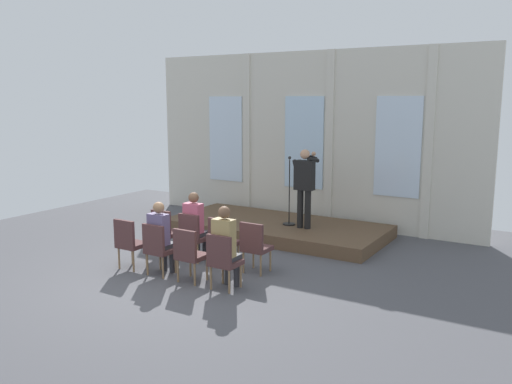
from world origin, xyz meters
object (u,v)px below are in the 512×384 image
at_px(chair_r0_c2, 223,239).
at_px(audience_r1_c1, 161,234).
at_px(chair_r0_c1, 193,234).
at_px(chair_r1_c2, 189,252).
at_px(chair_r1_c3, 223,258).
at_px(audience_r1_c3, 226,243).
at_px(speaker, 305,183).
at_px(chair_r0_c3, 255,244).
at_px(chair_r1_c1, 158,246).
at_px(chair_r0_c0, 165,230).
at_px(mic_stand, 289,210).
at_px(chair_r1_c0, 129,241).
at_px(audience_r0_c1, 195,223).

distance_m(chair_r0_c2, audience_r1_c1, 1.16).
bearing_deg(audience_r1_c1, chair_r0_c1, 90.00).
relative_size(chair_r0_c2, chair_r1_c2, 1.00).
relative_size(chair_r1_c3, audience_r1_c3, 0.68).
distance_m(speaker, chair_r0_c3, 2.61).
bearing_deg(chair_r1_c1, chair_r0_c0, 125.16).
xyz_separation_m(chair_r0_c2, audience_r1_c3, (0.69, -0.91, 0.23)).
distance_m(chair_r0_c0, chair_r1_c1, 1.20).
height_order(mic_stand, chair_r1_c0, mic_stand).
bearing_deg(chair_r0_c0, chair_r1_c1, -54.84).
bearing_deg(chair_r1_c0, chair_r0_c1, 54.84).
height_order(speaker, chair_r0_c3, speaker).
xyz_separation_m(chair_r1_c0, chair_r1_c1, (0.69, 0.00, 0.00)).
bearing_deg(chair_r0_c2, audience_r1_c3, -52.58).
relative_size(speaker, chair_r1_c1, 1.84).
xyz_separation_m(chair_r0_c1, chair_r1_c1, (0.00, -0.98, 0.00)).
xyz_separation_m(mic_stand, audience_r1_c1, (-0.71, -3.49, 0.12)).
bearing_deg(audience_r1_c1, chair_r0_c2, 52.47).
height_order(audience_r0_c1, audience_r1_c1, audience_r0_c1).
bearing_deg(chair_r1_c1, chair_r0_c3, 35.36).
relative_size(speaker, mic_stand, 1.11).
xyz_separation_m(chair_r0_c2, chair_r1_c2, (0.00, -0.98, 0.00)).
height_order(chair_r0_c2, audience_r1_c3, audience_r1_c3).
distance_m(chair_r1_c1, audience_r1_c1, 0.21).
bearing_deg(speaker, chair_r0_c2, -100.11).
bearing_deg(chair_r0_c1, chair_r1_c0, -125.16).
xyz_separation_m(chair_r0_c2, chair_r1_c0, (-1.39, -0.98, 0.00)).
bearing_deg(chair_r0_c1, chair_r0_c3, 0.00).
xyz_separation_m(audience_r0_c1, audience_r1_c1, (0.00, -0.98, -0.01)).
relative_size(chair_r0_c0, chair_r0_c3, 1.00).
relative_size(chair_r0_c2, chair_r0_c3, 1.00).
distance_m(mic_stand, chair_r1_c2, 3.57).
height_order(chair_r0_c3, audience_r1_c1, audience_r1_c1).
height_order(chair_r0_c1, chair_r1_c1, same).
bearing_deg(mic_stand, audience_r1_c3, -79.09).
bearing_deg(audience_r1_c1, audience_r1_c3, -0.15).
bearing_deg(chair_r0_c3, chair_r1_c3, -90.00).
height_order(chair_r1_c2, audience_r1_c3, audience_r1_c3).
bearing_deg(audience_r1_c1, audience_r0_c1, 90.00).
distance_m(chair_r0_c2, chair_r1_c2, 0.98).
distance_m(chair_r1_c0, chair_r1_c2, 1.39).
bearing_deg(audience_r1_c3, chair_r1_c3, -90.00).
distance_m(speaker, audience_r1_c3, 3.44).
bearing_deg(chair_r1_c3, chair_r0_c1, 144.64).
xyz_separation_m(chair_r0_c0, audience_r1_c3, (2.08, -0.91, 0.23)).
distance_m(audience_r0_c1, chair_r1_c3, 1.76).
xyz_separation_m(chair_r0_c3, chair_r1_c1, (-1.39, -0.98, 0.00)).
xyz_separation_m(chair_r0_c2, audience_r1_c1, (-0.69, -0.90, 0.20)).
xyz_separation_m(chair_r0_c0, audience_r0_c1, (0.69, 0.08, 0.21)).
distance_m(chair_r0_c1, chair_r1_c0, 1.20).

